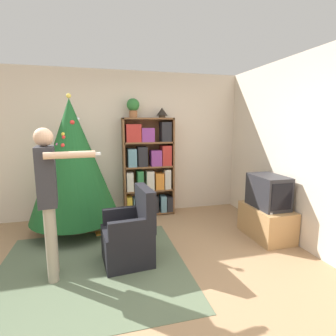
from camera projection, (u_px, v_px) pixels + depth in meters
The scene contains 14 objects.
ground_plane at pixel (136, 283), 2.78m from camera, with size 14.00×14.00×0.00m, color #9E7A56.
wall_back at pixel (117, 144), 4.78m from camera, with size 8.00×0.10×2.60m.
wall_right at pixel (329, 155), 3.15m from camera, with size 0.10×8.00×2.60m.
area_rug at pixel (93, 268), 3.06m from camera, with size 2.15×2.12×0.01m.
bookshelf at pixel (149, 168), 4.77m from camera, with size 0.92×0.29×1.78m.
tv_stand at pixel (266, 222), 3.89m from camera, with size 0.49×0.81×0.46m.
television at pixel (268, 191), 3.81m from camera, with size 0.39×0.60×0.47m.
game_remote at pixel (269, 212), 3.58m from camera, with size 0.04×0.12×0.02m.
christmas_tree at pixel (73, 160), 3.95m from camera, with size 1.34×1.34×2.11m.
armchair at pixel (130, 236), 3.18m from camera, with size 0.62×0.61×0.92m.
standing_person at pixel (49, 192), 2.74m from camera, with size 0.66×0.47×1.64m.
potted_plant at pixel (133, 107), 4.53m from camera, with size 0.22×0.22×0.33m.
table_lamp at pixel (162, 112), 4.68m from camera, with size 0.20×0.20×0.18m.
book_pile_near_tree at pixel (103, 233), 3.98m from camera, with size 0.24×0.16×0.05m.
Camera 1 is at (-0.32, -2.54, 1.68)m, focal length 28.00 mm.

